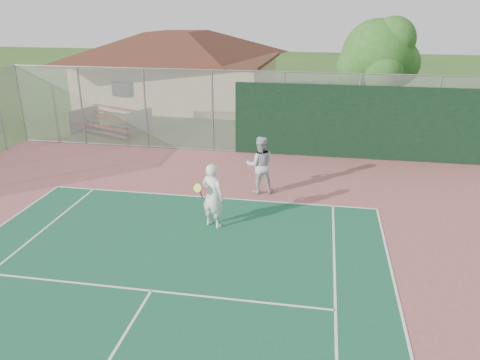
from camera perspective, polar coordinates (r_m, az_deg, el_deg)
name	(u,v)px	position (r m, az deg, el deg)	size (l,w,h in m)	color
back_fence	(285,117)	(19.67, 5.56, 7.69)	(20.08, 0.11, 3.53)	gray
clubhouse	(179,61)	(30.31, -7.49, 14.24)	(12.61, 8.76, 5.27)	tan
bleachers	(111,120)	(24.29, -15.49, 7.02)	(3.70, 2.88, 1.14)	#AA3D27
tree	(379,57)	(23.93, 16.58, 14.13)	(3.97, 3.76, 5.54)	#332212
player_white_front	(212,196)	(13.38, -3.37, -1.96)	(0.96, 0.83, 1.91)	silver
player_grey_back	(260,165)	(15.77, 2.45, 1.79)	(1.10, 0.95, 1.97)	#B4B6B9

